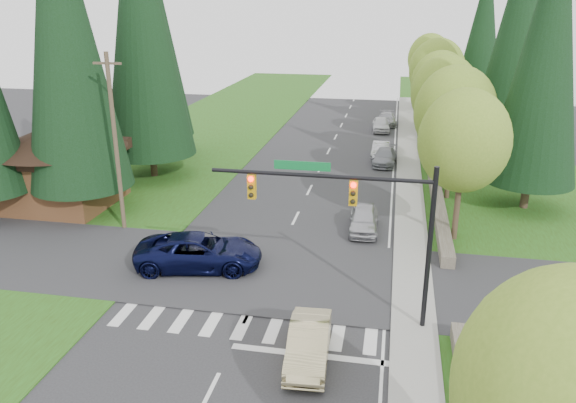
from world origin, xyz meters
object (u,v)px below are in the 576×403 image
(parked_car_a, at_px, (364,219))
(parked_car_e, at_px, (387,119))
(parked_car_c, at_px, (381,150))
(parked_car_b, at_px, (385,157))
(parked_car_d, at_px, (381,124))
(suv_navy, at_px, (199,252))
(sedan_champagne, at_px, (309,343))

(parked_car_a, distance_m, parked_car_e, 29.89)
(parked_car_a, xyz_separation_m, parked_car_e, (0.58, 29.89, -0.07))
(parked_car_c, height_order, parked_car_e, parked_car_c)
(parked_car_b, distance_m, parked_car_d, 12.30)
(parked_car_a, bearing_deg, suv_navy, -142.59)
(suv_navy, relative_size, parked_car_c, 1.58)
(parked_car_c, height_order, parked_car_d, parked_car_d)
(sedan_champagne, height_order, parked_car_d, parked_car_d)
(parked_car_b, height_order, parked_car_c, parked_car_c)
(parked_car_a, distance_m, parked_car_d, 26.63)
(parked_car_c, xyz_separation_m, parked_car_d, (-0.35, 10.32, 0.06))
(parked_car_e, bearing_deg, parked_car_c, -95.06)
(parked_car_b, relative_size, parked_car_d, 1.03)
(suv_navy, bearing_deg, parked_car_b, -33.02)
(sedan_champagne, distance_m, parked_car_e, 42.72)
(parked_car_c, bearing_deg, parked_car_b, -76.49)
(parked_car_c, relative_size, parked_car_d, 0.94)
(parked_car_b, xyz_separation_m, parked_car_c, (-0.41, 1.96, 0.03))
(parked_car_d, bearing_deg, parked_car_b, -90.40)
(parked_car_a, relative_size, parked_car_b, 0.96)
(suv_navy, relative_size, parked_car_e, 1.43)
(parked_car_c, distance_m, parked_car_e, 13.58)
(suv_navy, distance_m, parked_car_a, 9.95)
(sedan_champagne, height_order, parked_car_a, parked_car_a)
(parked_car_b, relative_size, parked_car_c, 1.09)
(sedan_champagne, relative_size, parked_car_b, 0.99)
(parked_car_c, relative_size, parked_car_e, 0.90)
(sedan_champagne, distance_m, parked_car_a, 12.85)
(parked_car_b, xyz_separation_m, parked_car_e, (-0.18, 15.53, 0.01))
(suv_navy, relative_size, parked_car_a, 1.52)
(parked_car_a, bearing_deg, parked_car_d, 88.02)
(parked_car_d, bearing_deg, parked_car_e, 76.05)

